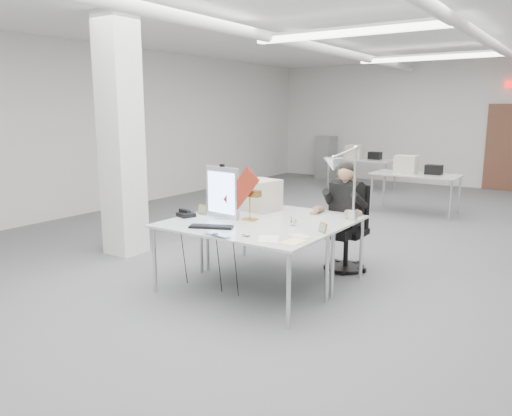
{
  "coord_description": "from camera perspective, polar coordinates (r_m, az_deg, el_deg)",
  "views": [
    {
      "loc": [
        2.97,
        -6.56,
        1.96
      ],
      "look_at": [
        -0.11,
        -2.0,
        0.87
      ],
      "focal_mm": 35.0,
      "sensor_mm": 36.0,
      "label": 1
    }
  ],
  "objects": [
    {
      "name": "paper_stack_b",
      "position": [
        4.64,
        4.3,
        -3.88
      ],
      "size": [
        0.19,
        0.25,
        0.01
      ],
      "primitive_type": "cube",
      "rotation": [
        0.0,
        0.0,
        -0.1
      ],
      "color": "#FFF698",
      "rests_on": "desk_main"
    },
    {
      "name": "bg_desk_b",
      "position": [
        12.75,
        12.0,
        5.45
      ],
      "size": [
        1.6,
        0.8,
        0.02
      ],
      "primitive_type": "cube",
      "color": "silver",
      "rests_on": "room_shell"
    },
    {
      "name": "pennant",
      "position": [
        5.42,
        -1.72,
        2.07
      ],
      "size": [
        0.49,
        0.02,
        0.53
      ],
      "primitive_type": "cube",
      "rotation": [
        0.0,
        -0.87,
        -0.02
      ],
      "color": "maroon",
      "rests_on": "monitor"
    },
    {
      "name": "laptop",
      "position": [
        4.84,
        -4.69,
        -3.13
      ],
      "size": [
        0.35,
        0.26,
        0.02
      ],
      "primitive_type": "imported",
      "rotation": [
        0.0,
        0.0,
        -0.18
      ],
      "color": "#BBBABF",
      "rests_on": "desk_main"
    },
    {
      "name": "picture_frame_right",
      "position": [
        5.02,
        7.67,
        -2.23
      ],
      "size": [
        0.12,
        0.09,
        0.1
      ],
      "primitive_type": "cube",
      "rotation": [
        -0.21,
        0.0,
        -0.57
      ],
      "color": "#9F6A44",
      "rests_on": "desk_main"
    },
    {
      "name": "desk_main",
      "position": [
        5.18,
        -2.06,
        -2.43
      ],
      "size": [
        1.8,
        0.9,
        0.02
      ],
      "primitive_type": "cube",
      "color": "silver",
      "rests_on": "room_shell"
    },
    {
      "name": "bankers_lamp",
      "position": [
        5.51,
        -0.71,
        0.23
      ],
      "size": [
        0.3,
        0.15,
        0.32
      ],
      "primitive_type": null,
      "rotation": [
        0.0,
        0.0,
        -0.14
      ],
      "color": "#BB8B3A",
      "rests_on": "desk_main"
    },
    {
      "name": "bg_desk_a",
      "position": [
        10.03,
        17.81,
        3.67
      ],
      "size": [
        1.6,
        0.8,
        0.02
      ],
      "primitive_type": "cube",
      "color": "silver",
      "rests_on": "room_shell"
    },
    {
      "name": "mouse",
      "position": [
        4.83,
        -1.13,
        -3.05
      ],
      "size": [
        0.09,
        0.06,
        0.04
      ],
      "primitive_type": "ellipsoid",
      "rotation": [
        0.0,
        0.0,
        -0.04
      ],
      "color": "#A3A2A7",
      "rests_on": "desk_main"
    },
    {
      "name": "beige_monitor",
      "position": [
        6.05,
        0.55,
        1.49
      ],
      "size": [
        0.46,
        0.44,
        0.37
      ],
      "primitive_type": "cube",
      "rotation": [
        0.0,
        0.0,
        -0.19
      ],
      "color": "#C2B3A1",
      "rests_on": "desk_second"
    },
    {
      "name": "office_chair",
      "position": [
        6.22,
        10.31,
        -2.08
      ],
      "size": [
        0.67,
        0.67,
        1.11
      ],
      "primitive_type": null,
      "rotation": [
        0.0,
        0.0,
        -0.28
      ],
      "color": "black",
      "rests_on": "room_shell"
    },
    {
      "name": "picture_frame_left",
      "position": [
        5.88,
        -6.14,
        -0.15
      ],
      "size": [
        0.15,
        0.05,
        0.11
      ],
      "primitive_type": "cube",
      "rotation": [
        -0.21,
        0.0,
        -0.13
      ],
      "color": "#A48846",
      "rests_on": "desk_main"
    },
    {
      "name": "room_shell",
      "position": [
        7.32,
        10.52,
        8.91
      ],
      "size": [
        10.04,
        14.04,
        3.24
      ],
      "color": "#575759",
      "rests_on": "ground"
    },
    {
      "name": "seated_person",
      "position": [
        6.11,
        10.24,
        1.0
      ],
      "size": [
        0.59,
        0.67,
        0.86
      ],
      "primitive_type": null,
      "rotation": [
        0.0,
        0.0,
        -0.28
      ],
      "color": "black",
      "rests_on": "office_chair"
    },
    {
      "name": "keyboard",
      "position": [
        5.2,
        -5.14,
        -2.14
      ],
      "size": [
        0.47,
        0.33,
        0.02
      ],
      "primitive_type": "cube",
      "rotation": [
        0.0,
        0.0,
        0.43
      ],
      "color": "black",
      "rests_on": "desk_main"
    },
    {
      "name": "monitor",
      "position": [
        5.62,
        -3.85,
        1.78
      ],
      "size": [
        0.47,
        0.09,
        0.58
      ],
      "primitive_type": "cube",
      "rotation": [
        0.0,
        0.0,
        -0.1
      ],
      "color": "silver",
      "rests_on": "desk_main"
    },
    {
      "name": "desk_clock",
      "position": [
        5.29,
        4.18,
        -1.46
      ],
      "size": [
        0.1,
        0.04,
        0.09
      ],
      "primitive_type": "cylinder",
      "rotation": [
        1.57,
        0.0,
        -0.16
      ],
      "color": "#B3B2B7",
      "rests_on": "desk_main"
    },
    {
      "name": "filing_cabinet",
      "position": [
        14.77,
        7.99,
        5.79
      ],
      "size": [
        0.45,
        0.55,
        1.2
      ],
      "primitive_type": "cube",
      "color": "gray",
      "rests_on": "room_shell"
    },
    {
      "name": "paper_stack_a",
      "position": [
        4.73,
        1.45,
        -3.56
      ],
      "size": [
        0.29,
        0.33,
        0.01
      ],
      "primitive_type": "cube",
      "rotation": [
        0.0,
        0.0,
        0.5
      ],
      "color": "white",
      "rests_on": "desk_main"
    },
    {
      "name": "desk_second",
      "position": [
        5.91,
        3.09,
        -0.73
      ],
      "size": [
        1.8,
        0.9,
        0.02
      ],
      "primitive_type": "cube",
      "color": "silver",
      "rests_on": "room_shell"
    },
    {
      "name": "desk_phone",
      "position": [
        5.77,
        -8.0,
        -0.77
      ],
      "size": [
        0.22,
        0.21,
        0.05
      ],
      "primitive_type": "cube",
      "rotation": [
        0.0,
        0.0,
        -0.31
      ],
      "color": "black",
      "rests_on": "desk_main"
    },
    {
      "name": "architect_lamp",
      "position": [
        5.34,
        10.16,
        3.08
      ],
      "size": [
        0.3,
        0.75,
        0.94
      ],
      "primitive_type": null,
      "rotation": [
        0.0,
        0.0,
        0.07
      ],
      "color": "silver",
      "rests_on": "desk_second"
    },
    {
      "name": "paper_stack_c",
      "position": [
        4.85,
        5.06,
        -3.21
      ],
      "size": [
        0.25,
        0.22,
        0.01
      ],
      "primitive_type": "cube",
      "rotation": [
        0.0,
        0.0,
        -0.39
      ],
      "color": "silver",
      "rests_on": "desk_main"
    }
  ]
}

